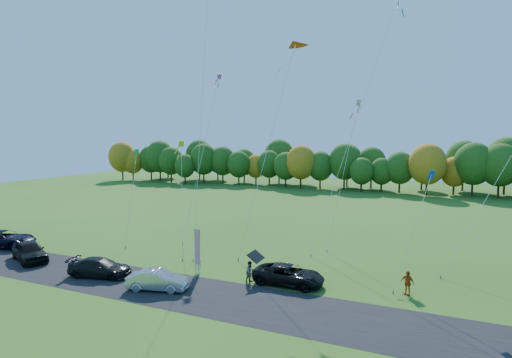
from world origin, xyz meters
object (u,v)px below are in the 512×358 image
at_px(feather_flag, 197,246).
at_px(person_east, 407,283).
at_px(black_suv, 289,275).
at_px(silver_sedan, 158,280).

bearing_deg(feather_flag, person_east, 7.96).
height_order(black_suv, person_east, person_east).
bearing_deg(black_suv, feather_flag, 95.73).
height_order(silver_sedan, person_east, person_east).
distance_m(black_suv, feather_flag, 7.50).
xyz_separation_m(silver_sedan, feather_flag, (0.87, 3.86, 1.56)).
bearing_deg(black_suv, silver_sedan, 119.28).
bearing_deg(person_east, feather_flag, -145.81).
relative_size(black_suv, silver_sedan, 1.22).
height_order(silver_sedan, feather_flag, feather_flag).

